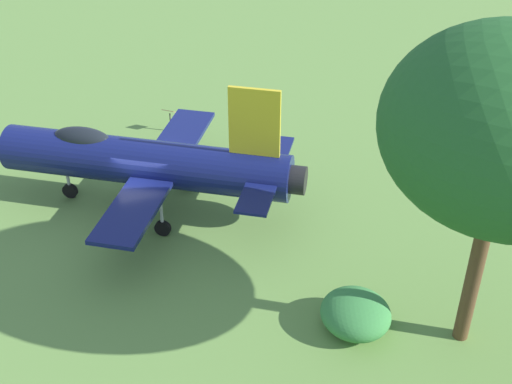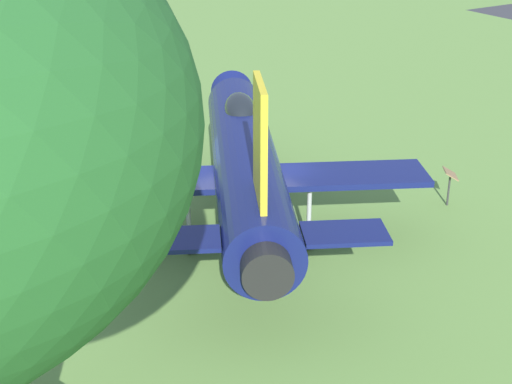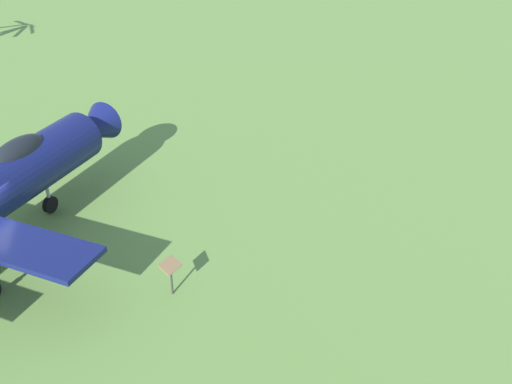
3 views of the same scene
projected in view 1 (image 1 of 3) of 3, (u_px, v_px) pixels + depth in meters
name	position (u px, v px, depth m)	size (l,w,h in m)	color
ground_plane	(150.00, 207.00, 25.97)	(200.00, 200.00, 0.00)	#668E42
display_jet	(135.00, 160.00, 24.90)	(11.84, 9.49, 5.39)	#111951
shade_tree	(508.00, 129.00, 16.42)	(6.30, 6.58, 9.63)	brown
shrub_by_tree	(356.00, 314.00, 20.29)	(2.12, 2.22, 1.12)	#387F3D
info_plaque	(170.00, 114.00, 30.67)	(0.71, 0.70, 1.14)	#333333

